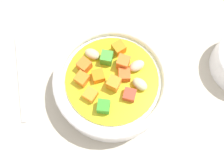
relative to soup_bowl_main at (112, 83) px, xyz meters
The scene contains 3 objects.
ground_plane 3.63cm from the soup_bowl_main, 93.75° to the left, with size 140.00×140.00×2.00cm, color #BAB2A0.
soup_bowl_main is the anchor object (origin of this frame).
spoon 13.56cm from the soup_bowl_main, ahead, with size 2.79×22.63×0.83cm.
Camera 1 is at (3.17, 12.35, 38.07)cm, focal length 43.51 mm.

